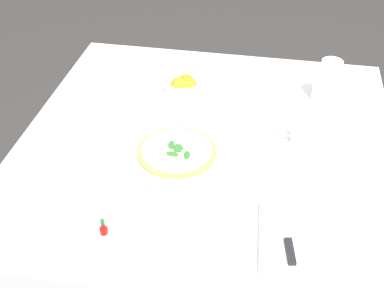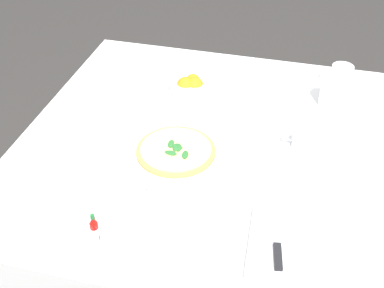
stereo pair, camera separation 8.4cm
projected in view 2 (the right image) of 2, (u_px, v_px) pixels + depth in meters
dining_table at (207, 175)px, 1.60m from camera, size 1.13×1.13×0.76m
pizza_plate at (176, 154)px, 1.45m from camera, size 0.33×0.33×0.02m
pizza at (176, 150)px, 1.44m from camera, size 0.23×0.23×0.02m
coffee_cup_back_corner at (305, 142)px, 1.47m from camera, size 0.13×0.13×0.06m
coffee_cup_far_left at (341, 76)px, 1.77m from camera, size 0.13×0.13×0.07m
water_glass_right_edge at (332, 93)px, 1.64m from camera, size 0.08×0.08×0.11m
water_glass_near_left at (89, 114)px, 1.55m from camera, size 0.07×0.07×0.10m
napkin_folded at (276, 245)px, 1.19m from camera, size 0.23×0.14×0.02m
dinner_knife at (277, 240)px, 1.18m from camera, size 0.20×0.05×0.01m
citrus_bowl at (191, 86)px, 1.72m from camera, size 0.15×0.15×0.07m
hot_sauce_bottle at (94, 229)px, 1.19m from camera, size 0.02×0.02×0.08m
salt_shaker at (96, 223)px, 1.22m from camera, size 0.03×0.03×0.06m
pepper_shaker at (94, 241)px, 1.18m from camera, size 0.03×0.03×0.06m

